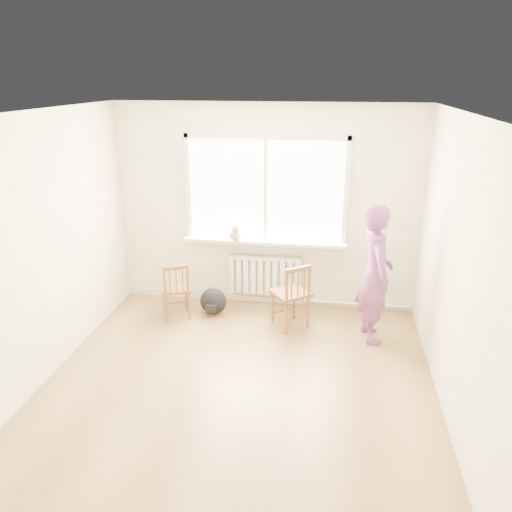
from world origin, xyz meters
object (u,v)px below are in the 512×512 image
at_px(chair_left, 176,291).
at_px(chair_right, 293,296).
at_px(backpack, 213,301).
at_px(person, 375,274).
at_px(cat, 236,232).

bearing_deg(chair_left, chair_right, 154.78).
bearing_deg(backpack, person, -9.47).
bearing_deg(chair_left, backpack, -179.81).
bearing_deg(cat, person, -34.76).
bearing_deg(chair_right, cat, -68.86).
distance_m(person, backpack, 2.16).
bearing_deg(chair_right, chair_left, -37.92).
bearing_deg(cat, chair_left, -161.14).
bearing_deg(cat, backpack, -148.80).
relative_size(chair_right, backpack, 2.39).
height_order(chair_left, person, person).
relative_size(chair_right, person, 0.51).
relative_size(person, backpack, 4.65).
distance_m(chair_left, cat, 1.08).
bearing_deg(chair_left, person, 152.38).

